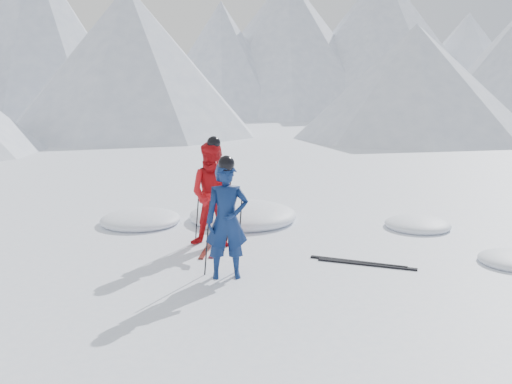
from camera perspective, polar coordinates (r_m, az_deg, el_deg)
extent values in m
plane|color=white|center=(10.47, 10.00, -6.03)|extent=(160.00, 160.00, 0.00)
cone|color=#B2BCD1|center=(50.44, -22.03, 15.07)|extent=(23.96, 23.96, 14.35)
cone|color=#B2BCD1|center=(60.56, -14.11, 13.61)|extent=(17.69, 17.69, 11.93)
cone|color=#B2BCD1|center=(53.45, -3.64, 13.70)|extent=(19.63, 19.63, 10.85)
cone|color=#B2BCD1|center=(57.76, 3.25, 15.15)|extent=(23.31, 23.31, 14.15)
cone|color=#B2BCD1|center=(59.88, 12.98, 15.10)|extent=(28.94, 28.94, 14.88)
cone|color=silver|center=(65.31, 21.21, 12.49)|extent=(24.45, 24.45, 10.76)
cone|color=#B2BCD1|center=(33.26, 16.28, 11.07)|extent=(14.00, 14.00, 6.50)
cone|color=#B2BCD1|center=(35.24, -13.10, 13.24)|extent=(16.00, 16.00, 9.00)
imported|color=#0D2150|center=(8.66, -3.08, -3.05)|extent=(0.73, 0.51, 1.88)
imported|color=red|center=(10.37, -4.40, -0.29)|extent=(1.19, 1.06, 2.02)
cylinder|color=black|center=(8.84, -5.15, -4.89)|extent=(0.12, 0.09, 1.25)
cylinder|color=black|center=(9.02, -1.75, -4.52)|extent=(0.12, 0.07, 1.25)
cylinder|color=black|center=(10.64, -6.16, -1.88)|extent=(0.13, 0.10, 1.34)
cylinder|color=black|center=(10.63, -2.89, -1.84)|extent=(0.13, 0.09, 1.34)
cube|color=black|center=(10.59, -4.96, -5.60)|extent=(0.61, 1.64, 0.03)
cube|color=black|center=(10.63, -3.67, -5.53)|extent=(0.72, 1.61, 0.03)
cube|color=black|center=(9.75, 10.67, -7.25)|extent=(1.46, 1.02, 0.03)
cube|color=black|center=(9.66, 11.58, -7.47)|extent=(1.49, 0.97, 0.03)
ellipsoid|color=white|center=(12.52, -12.03, -3.25)|extent=(1.80, 1.80, 0.40)
ellipsoid|color=white|center=(12.40, 16.62, -3.61)|extent=(1.42, 1.42, 0.31)
ellipsoid|color=white|center=(12.53, -1.37, -2.99)|extent=(2.47, 2.47, 0.54)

